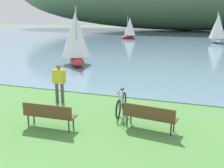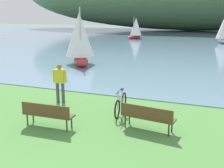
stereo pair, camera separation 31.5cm
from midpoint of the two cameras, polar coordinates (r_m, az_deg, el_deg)
bay_water at (r=51.96m, az=16.94°, el=9.34°), size 180.00×80.00×0.04m
park_bench_near_camera at (r=9.49m, az=-12.33°, el=-5.93°), size 1.82×0.55×0.88m
park_bench_further_along at (r=9.14m, az=8.35°, el=-6.54°), size 1.85×0.71×0.88m
bicycle_leaning_near_bench at (r=10.60m, az=2.67°, el=-4.19°), size 0.24×1.77×1.01m
person_at_shoreline at (r=12.03m, az=-10.05°, el=0.68°), size 0.59×0.31×1.71m
sailboat_mid_bay at (r=21.26m, az=-6.30°, el=9.49°), size 3.14×3.62×4.30m
sailboat_toward_hillside at (r=45.69m, az=5.16°, el=11.52°), size 2.47×3.20×3.67m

